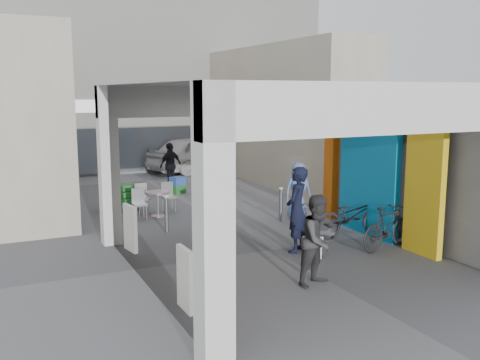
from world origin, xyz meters
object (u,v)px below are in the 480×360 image
cafe_set (152,204)px  bicycle_front (352,215)px  man_elderly (298,190)px  bicycle_rear (388,227)px  man_back_turned (319,240)px  border_collie (316,246)px  produce_stand (121,201)px  man_with_dog (297,210)px  man_crates (171,165)px  white_van (197,153)px

cafe_set → bicycle_front: (3.61, -4.21, 0.22)m
man_elderly → bicycle_rear: size_ratio=0.95×
cafe_set → man_back_turned: bearing=-80.0°
border_collie → produce_stand: bearing=99.6°
bicycle_front → border_collie: bearing=123.5°
man_with_dog → bicycle_rear: size_ratio=1.14×
cafe_set → man_elderly: bearing=-31.4°
border_collie → man_with_dog: bearing=90.8°
man_crates → white_van: size_ratio=0.35×
produce_stand → man_back_turned: 7.66m
white_van → man_back_turned: bearing=148.5°
cafe_set → man_crates: man_crates is taller
bicycle_front → man_elderly: bearing=6.7°
produce_stand → cafe_set: bearing=-48.8°
border_collie → man_back_turned: 1.63m
cafe_set → man_back_turned: man_back_turned is taller
bicycle_front → man_back_turned: bearing=135.3°
border_collie → white_van: 12.55m
border_collie → man_elderly: man_elderly is taller
border_collie → man_with_dog: size_ratio=0.32×
cafe_set → produce_stand: size_ratio=1.28×
man_crates → white_van: man_crates is taller
man_back_turned → man_crates: man_back_turned is taller
produce_stand → bicycle_rear: bearing=-49.0°
man_crates → man_back_turned: bearing=62.4°
man_elderly → white_van: 9.25m
man_crates → bicycle_front: size_ratio=0.82×
produce_stand → bicycle_rear: size_ratio=0.67×
bicycle_front → bicycle_rear: 1.15m
border_collie → bicycle_front: size_ratio=0.31×
man_elderly → bicycle_front: (0.17, -2.12, -0.26)m
border_collie → man_crates: size_ratio=0.37×
cafe_set → border_collie: cafe_set is taller
border_collie → bicycle_front: (1.65, 1.01, 0.27)m
produce_stand → man_elderly: size_ratio=0.70×
man_with_dog → bicycle_rear: man_with_dog is taller
bicycle_rear → produce_stand: bearing=21.6°
man_with_dog → bicycle_rear: bearing=118.5°
cafe_set → man_back_turned: (1.15, -6.52, 0.51)m
man_with_dog → man_crates: bearing=-131.5°
bicycle_front → man_with_dog: bearing=106.7°
man_back_turned → white_van: man_back_turned is taller
man_back_turned → bicycle_rear: man_back_turned is taller
white_van → bicycle_front: bearing=158.2°
man_crates → cafe_set: bearing=41.1°
cafe_set → man_back_turned: 6.64m
bicycle_front → white_van: bearing=-0.3°
border_collie → man_back_turned: size_ratio=0.37×
man_back_turned → bicycle_rear: bearing=7.2°
bicycle_rear → man_back_turned: bearing=101.5°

